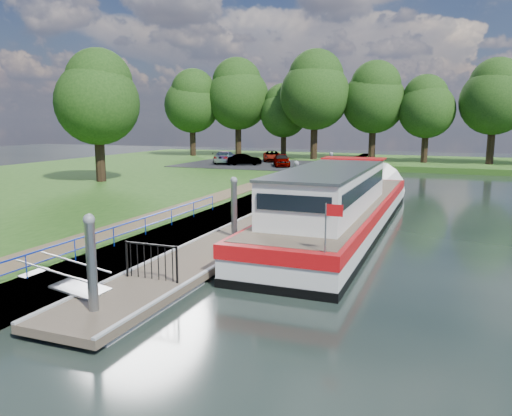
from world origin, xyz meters
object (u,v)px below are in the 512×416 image
at_px(car_d, 272,156).
at_px(pontoon, 270,222).
at_px(barge, 344,206).
at_px(car_c, 226,157).
at_px(car_b, 245,159).
at_px(car_a, 282,160).

bearing_deg(car_d, pontoon, -91.92).
relative_size(pontoon, car_d, 7.22).
bearing_deg(barge, car_c, 126.30).
bearing_deg(barge, car_d, 116.10).
height_order(pontoon, car_d, car_d).
bearing_deg(car_b, barge, -170.87).
distance_m(pontoon, car_b, 25.74).
bearing_deg(car_c, car_a, 160.88).
distance_m(barge, car_d, 31.19).
height_order(car_a, car_c, car_c).
xyz_separation_m(barge, car_c, (-17.35, 23.61, 0.40)).
distance_m(barge, car_a, 24.98).
xyz_separation_m(car_a, car_d, (-2.94, 5.47, -0.06)).
distance_m(pontoon, car_a, 24.36).
height_order(car_a, car_b, car_a).
xyz_separation_m(barge, car_b, (-14.70, 22.49, 0.31)).
bearing_deg(pontoon, car_d, 109.42).
bearing_deg(car_d, car_a, -83.10).
bearing_deg(car_a, car_d, 95.27).
xyz_separation_m(barge, car_a, (-10.78, 22.53, 0.38)).
height_order(pontoon, car_c, car_c).
height_order(car_b, car_c, car_c).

